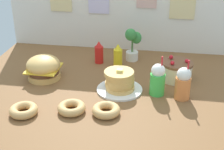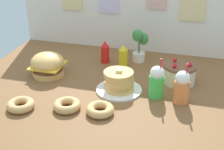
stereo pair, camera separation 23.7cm
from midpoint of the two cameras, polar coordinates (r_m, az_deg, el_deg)
ground_plane at (r=2.39m, az=1.87°, el=-3.08°), size 2.18×1.75×0.02m
back_wall at (r=3.03m, az=6.01°, el=12.01°), size 2.18×0.04×0.84m
burger at (r=2.62m, az=-8.79°, el=1.77°), size 0.26×0.26×0.19m
pancake_stack at (r=2.36m, az=4.15°, el=-1.40°), size 0.34×0.34×0.17m
layer_cake at (r=2.55m, az=14.49°, el=0.16°), size 0.25×0.25×0.18m
ketchup_bottle at (r=2.82m, az=1.19°, el=3.98°), size 0.08×0.08×0.20m
mustard_bottle at (r=2.75m, az=4.47°, el=3.29°), size 0.08×0.08×0.20m
cream_soda_cup at (r=2.30m, az=10.84°, el=-1.27°), size 0.11×0.11×0.30m
orange_float_cup at (r=2.27m, az=15.20°, el=-2.17°), size 0.11×0.11×0.30m
donut_pink_glaze at (r=2.21m, az=-12.94°, el=-5.23°), size 0.19×0.19×0.06m
donut_chocolate at (r=2.16m, az=-4.87°, el=-5.42°), size 0.19×0.19×0.06m
donut_vanilla at (r=2.11m, az=1.12°, el=-6.20°), size 0.19×0.19×0.06m
potted_plant at (r=2.84m, az=7.22°, el=5.44°), size 0.15×0.12×0.30m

